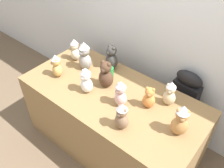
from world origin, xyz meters
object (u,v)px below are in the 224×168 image
Objects in this scene: teddy_bear_sand at (170,93)px; teddy_bear_cream at (75,50)px; instrument_case at (182,107)px; party_cup_green at (110,72)px; teddy_bear_ash at (85,56)px; teddy_bear_caramel at (181,120)px; teddy_bear_blush at (121,94)px; teddy_bear_charcoal at (111,58)px; display_table at (112,120)px; teddy_bear_ginger at (149,98)px; teddy_bear_snow at (86,80)px; teddy_bear_cocoa at (106,75)px; teddy_bear_honey at (57,66)px; teddy_bear_mocha at (122,116)px.

teddy_bear_sand is 1.18m from teddy_bear_cream.
party_cup_green is (-0.70, -0.38, 0.36)m from instrument_case.
instrument_case is at bearing 25.99° from teddy_bear_ash.
teddy_bear_blush is at bearing 156.59° from teddy_bear_caramel.
party_cup_green is at bearing -46.64° from teddy_bear_charcoal.
display_table is at bearing 150.50° from teddy_bear_caramel.
teddy_bear_ash is (-1.00, -0.44, 0.47)m from instrument_case.
teddy_bear_charcoal is 1.04× the size of teddy_bear_blush.
teddy_bear_caramel is 2.82× the size of party_cup_green.
teddy_bear_ginger is at bearing -102.53° from instrument_case.
teddy_bear_snow is at bearing -161.87° from teddy_bear_sand.
teddy_bear_ash is at bearing 161.49° from teddy_bear_cocoa.
teddy_bear_caramel is 0.93m from teddy_bear_snow.
teddy_bear_honey is 0.55m from party_cup_green.
display_table is at bearing -39.37° from teddy_bear_charcoal.
instrument_case is at bearing 48.11° from display_table.
display_table is 5.95× the size of teddy_bear_caramel.
teddy_bear_honey is (-0.98, -0.22, 0.02)m from teddy_bear_ginger.
teddy_bear_snow is at bearing -154.82° from teddy_bear_blush.
teddy_bear_caramel is at bearing -55.89° from teddy_bear_sand.
teddy_bear_cream is at bearing 162.41° from teddy_bear_mocha.
teddy_bear_ginger is 0.84× the size of teddy_bear_mocha.
teddy_bear_blush is 1.02× the size of teddy_bear_mocha.
teddy_bear_sand is (1.10, 0.37, -0.00)m from teddy_bear_honey.
teddy_bear_caramel is 0.34m from teddy_bear_sand.
teddy_bear_charcoal reaches higher than teddy_bear_mocha.
teddy_bear_cream reaches higher than instrument_case.
teddy_bear_sand is at bearing 24.73° from display_table.
teddy_bear_blush is (-0.57, -0.04, -0.02)m from teddy_bear_caramel.
teddy_bear_sand is (0.49, 0.22, 0.52)m from display_table.
teddy_bear_blush is (0.84, -0.25, 0.00)m from teddy_bear_cream.
teddy_bear_sand reaches higher than instrument_case.
teddy_bear_honey is at bearing -115.97° from teddy_bear_charcoal.
teddy_bear_cream is 0.96× the size of teddy_bear_blush.
teddy_bear_cream is 1.11m from teddy_bear_mocha.
display_table is 6.99× the size of teddy_bear_honey.
teddy_bear_honey is 2.40× the size of party_cup_green.
teddy_bear_sand is (0.12, 0.15, 0.02)m from teddy_bear_ginger.
teddy_bear_honey is 0.31m from teddy_bear_ash.
party_cup_green is (-0.91, 0.21, -0.10)m from teddy_bear_caramel.
teddy_bear_ginger reaches higher than instrument_case.
teddy_bear_honey is at bearing -143.32° from instrument_case.
teddy_bear_snow is (-0.09, -0.18, 0.00)m from teddy_bear_cocoa.
teddy_bear_caramel reaches higher than teddy_bear_cream.
teddy_bear_cream is at bearing -151.50° from teddy_bear_charcoal.
teddy_bear_honey is 1.16m from teddy_bear_sand.
teddy_bear_honey is 0.80× the size of teddy_bear_ash.
teddy_bear_ginger is (-0.35, 0.10, -0.04)m from teddy_bear_caramel.
teddy_bear_honey reaches higher than teddy_bear_sand.
instrument_case is 3.63× the size of teddy_bear_cream.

